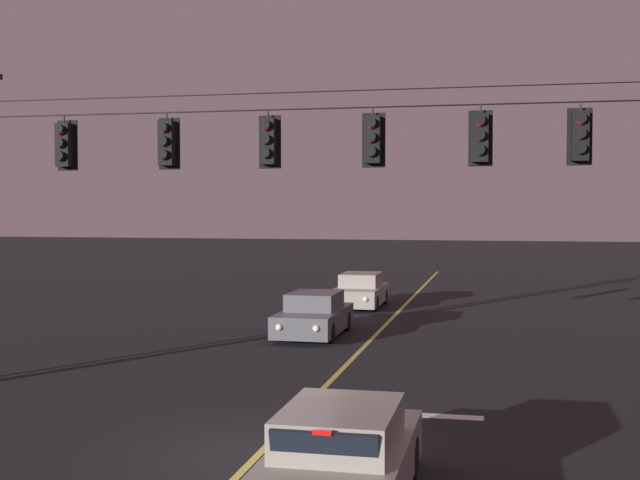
# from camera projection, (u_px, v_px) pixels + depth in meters

# --- Properties ---
(ground_plane) EXTENTS (180.00, 180.00, 0.00)m
(ground_plane) POSITION_uv_depth(u_px,v_px,m) (259.00, 454.00, 13.76)
(ground_plane) COLOR black
(lane_centre_stripe) EXTENTS (0.14, 60.00, 0.01)m
(lane_centre_stripe) POSITION_uv_depth(u_px,v_px,m) (358.00, 353.00, 23.31)
(lane_centre_stripe) COLOR #D1C64C
(lane_centre_stripe) RESTS_ON ground
(stop_bar_paint) EXTENTS (3.40, 0.36, 0.01)m
(stop_bar_paint) POSITION_uv_depth(u_px,v_px,m) (396.00, 414.00, 16.46)
(stop_bar_paint) COLOR silver
(stop_bar_paint) RESTS_ON ground
(signal_span_assembly) EXTENTS (17.86, 0.32, 7.53)m
(signal_span_assembly) POSITION_uv_depth(u_px,v_px,m) (310.00, 216.00, 17.30)
(signal_span_assembly) COLOR #2D2116
(signal_span_assembly) RESTS_ON ground
(traffic_light_leftmost) EXTENTS (0.48, 0.41, 1.22)m
(traffic_light_leftmost) POSITION_uv_depth(u_px,v_px,m) (64.00, 145.00, 18.40)
(traffic_light_leftmost) COLOR black
(traffic_light_left_inner) EXTENTS (0.48, 0.41, 1.22)m
(traffic_light_left_inner) POSITION_uv_depth(u_px,v_px,m) (167.00, 143.00, 17.89)
(traffic_light_left_inner) COLOR black
(traffic_light_centre) EXTENTS (0.48, 0.41, 1.22)m
(traffic_light_centre) POSITION_uv_depth(u_px,v_px,m) (268.00, 141.00, 17.41)
(traffic_light_centre) COLOR black
(traffic_light_right_inner) EXTENTS (0.48, 0.41, 1.22)m
(traffic_light_right_inner) POSITION_uv_depth(u_px,v_px,m) (373.00, 139.00, 16.93)
(traffic_light_right_inner) COLOR black
(traffic_light_rightmost) EXTENTS (0.48, 0.41, 1.22)m
(traffic_light_rightmost) POSITION_uv_depth(u_px,v_px,m) (480.00, 138.00, 16.48)
(traffic_light_rightmost) COLOR black
(traffic_light_far_right) EXTENTS (0.48, 0.41, 1.22)m
(traffic_light_far_right) POSITION_uv_depth(u_px,v_px,m) (580.00, 136.00, 16.07)
(traffic_light_far_right) COLOR black
(car_waiting_near_lane) EXTENTS (1.80, 4.33, 1.39)m
(car_waiting_near_lane) POSITION_uv_depth(u_px,v_px,m) (341.00, 459.00, 11.38)
(car_waiting_near_lane) COLOR gray
(car_waiting_near_lane) RESTS_ON ground
(car_oncoming_lead) EXTENTS (1.80, 4.42, 1.39)m
(car_oncoming_lead) POSITION_uv_depth(u_px,v_px,m) (314.00, 316.00, 26.40)
(car_oncoming_lead) COLOR #4C4C51
(car_oncoming_lead) RESTS_ON ground
(car_oncoming_trailing) EXTENTS (1.80, 4.42, 1.39)m
(car_oncoming_trailing) POSITION_uv_depth(u_px,v_px,m) (361.00, 291.00, 34.03)
(car_oncoming_trailing) COLOR gray
(car_oncoming_trailing) RESTS_ON ground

